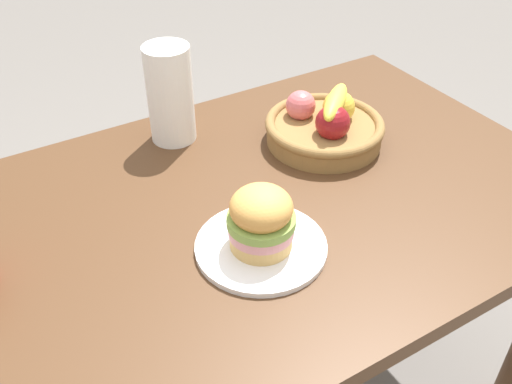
% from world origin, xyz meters
% --- Properties ---
extents(dining_table, '(1.40, 0.90, 0.75)m').
position_xyz_m(dining_table, '(0.00, 0.00, 0.65)').
color(dining_table, '#4C301C').
rests_on(dining_table, ground_plane).
extents(plate, '(0.26, 0.26, 0.01)m').
position_xyz_m(plate, '(-0.07, -0.13, 0.76)').
color(plate, white).
rests_on(plate, dining_table).
extents(sandwich, '(0.13, 0.13, 0.13)m').
position_xyz_m(sandwich, '(-0.07, -0.13, 0.83)').
color(sandwich, '#DBAD60').
rests_on(sandwich, plate).
extents(fruit_basket, '(0.29, 0.29, 0.13)m').
position_xyz_m(fruit_basket, '(0.26, 0.12, 0.80)').
color(fruit_basket, olive).
rests_on(fruit_basket, dining_table).
extents(paper_towel_roll, '(0.11, 0.11, 0.24)m').
position_xyz_m(paper_towel_roll, '(-0.05, 0.32, 0.87)').
color(paper_towel_roll, white).
rests_on(paper_towel_roll, dining_table).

